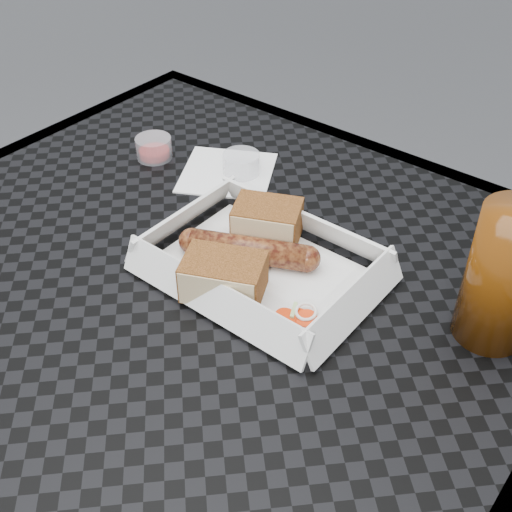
{
  "coord_description": "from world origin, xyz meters",
  "views": [
    {
      "loc": [
        0.4,
        -0.36,
        1.21
      ],
      "look_at": [
        0.06,
        0.05,
        0.78
      ],
      "focal_mm": 45.0,
      "sensor_mm": 36.0,
      "label": 1
    }
  ],
  "objects_px": {
    "patio_table": "(184,327)",
    "drink_glass": "(504,277)",
    "bratwurst": "(249,250)",
    "food_tray": "(262,271)"
  },
  "relations": [
    {
      "from": "patio_table",
      "to": "drink_glass",
      "type": "bearing_deg",
      "value": 24.19
    },
    {
      "from": "drink_glass",
      "to": "bratwurst",
      "type": "bearing_deg",
      "value": -165.76
    },
    {
      "from": "patio_table",
      "to": "food_tray",
      "type": "distance_m",
      "value": 0.12
    },
    {
      "from": "patio_table",
      "to": "food_tray",
      "type": "relative_size",
      "value": 3.64
    },
    {
      "from": "food_tray",
      "to": "bratwurst",
      "type": "distance_m",
      "value": 0.03
    },
    {
      "from": "bratwurst",
      "to": "drink_glass",
      "type": "relative_size",
      "value": 1.03
    },
    {
      "from": "patio_table",
      "to": "drink_glass",
      "type": "xyz_separation_m",
      "value": [
        0.3,
        0.13,
        0.15
      ]
    },
    {
      "from": "food_tray",
      "to": "patio_table",
      "type": "bearing_deg",
      "value": -134.95
    },
    {
      "from": "patio_table",
      "to": "food_tray",
      "type": "xyz_separation_m",
      "value": [
        0.06,
        0.06,
        0.08
      ]
    },
    {
      "from": "drink_glass",
      "to": "food_tray",
      "type": "bearing_deg",
      "value": -163.56
    }
  ]
}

